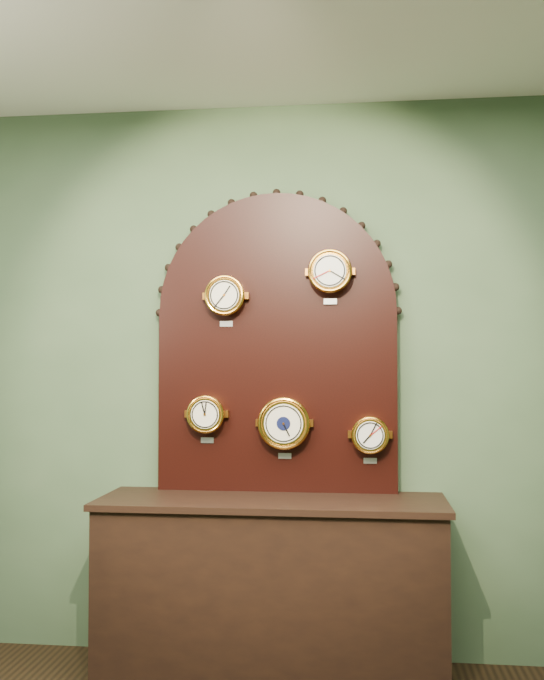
# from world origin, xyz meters

# --- Properties ---
(wall_back) EXTENTS (4.00, 0.00, 4.00)m
(wall_back) POSITION_xyz_m (0.00, 2.50, 1.40)
(wall_back) COLOR #41593D
(wall_back) RESTS_ON ground
(shop_counter) EXTENTS (1.60, 0.50, 0.80)m
(shop_counter) POSITION_xyz_m (0.00, 2.23, 0.40)
(shop_counter) COLOR black
(shop_counter) RESTS_ON ground_plane
(display_board) EXTENTS (1.26, 0.06, 1.53)m
(display_board) POSITION_xyz_m (0.00, 2.45, 1.63)
(display_board) COLOR black
(display_board) RESTS_ON shop_counter
(roman_clock) EXTENTS (0.20, 0.08, 0.25)m
(roman_clock) POSITION_xyz_m (-0.25, 2.38, 1.81)
(roman_clock) COLOR gold
(roman_clock) RESTS_ON display_board
(arabic_clock) EXTENTS (0.22, 0.08, 0.27)m
(arabic_clock) POSITION_xyz_m (0.27, 2.38, 1.92)
(arabic_clock) COLOR gold
(arabic_clock) RESTS_ON display_board
(hygrometer) EXTENTS (0.19, 0.08, 0.24)m
(hygrometer) POSITION_xyz_m (-0.35, 2.38, 1.22)
(hygrometer) COLOR gold
(hygrometer) RESTS_ON display_board
(barometer) EXTENTS (0.26, 0.08, 0.31)m
(barometer) POSITION_xyz_m (0.04, 2.38, 1.17)
(barometer) COLOR gold
(barometer) RESTS_ON display_board
(tide_clock) EXTENTS (0.18, 0.08, 0.24)m
(tide_clock) POSITION_xyz_m (0.47, 2.38, 1.12)
(tide_clock) COLOR gold
(tide_clock) RESTS_ON display_board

